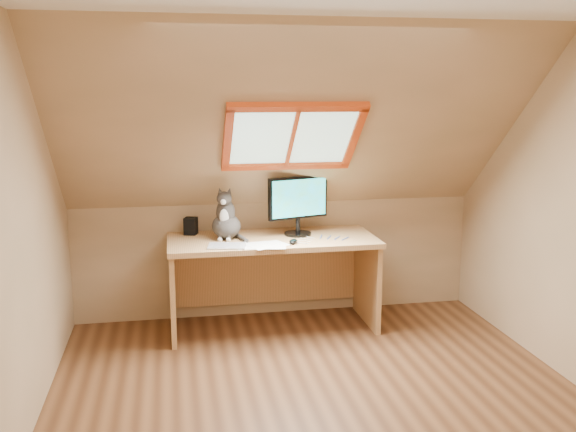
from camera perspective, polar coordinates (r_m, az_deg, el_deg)
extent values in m
plane|color=brown|center=(4.26, 3.09, -16.35)|extent=(3.50, 3.50, 0.00)
cube|color=tan|center=(2.26, 14.03, -9.18)|extent=(3.50, 0.02, 2.40)
cube|color=tan|center=(3.84, -22.99, -1.28)|extent=(0.02, 3.50, 2.40)
cube|color=tan|center=(5.69, -1.00, -3.76)|extent=(3.50, 0.02, 1.00)
cube|color=tan|center=(4.74, 0.52, 7.94)|extent=(3.50, 1.56, 1.41)
cube|color=#B2E0CC|center=(4.82, 0.34, 7.17)|extent=(0.90, 0.53, 0.48)
cube|color=#C34312|center=(4.82, 0.34, 7.17)|extent=(1.02, 0.64, 0.59)
cube|color=tan|center=(5.26, -1.41, -2.18)|extent=(1.70, 0.74, 0.04)
cube|color=tan|center=(5.30, -10.22, -6.60)|extent=(0.04, 0.67, 0.73)
cube|color=tan|center=(5.54, 7.04, -5.70)|extent=(0.04, 0.67, 0.73)
cube|color=tan|center=(5.68, -1.94, -5.19)|extent=(1.60, 0.03, 0.51)
cylinder|color=black|center=(5.35, 0.88, -1.58)|extent=(0.22, 0.22, 0.02)
cylinder|color=black|center=(5.34, 0.88, -0.84)|extent=(0.04, 0.04, 0.12)
cube|color=black|center=(5.29, 0.89, 1.65)|extent=(0.52, 0.19, 0.35)
cube|color=#1181C2|center=(5.27, 1.03, 1.61)|extent=(0.47, 0.15, 0.31)
ellipsoid|color=#46413E|center=(5.24, -5.51, -0.90)|extent=(0.30, 0.33, 0.20)
ellipsoid|color=#46413E|center=(5.20, -5.57, 0.32)|extent=(0.19, 0.19, 0.22)
ellipsoid|color=silver|center=(5.14, -5.69, -0.07)|extent=(0.08, 0.06, 0.13)
ellipsoid|color=#46413E|center=(5.13, -5.69, 1.56)|extent=(0.15, 0.14, 0.11)
sphere|color=silver|center=(5.08, -5.78, 1.25)|extent=(0.04, 0.04, 0.04)
cone|color=#46413E|center=(5.15, -6.07, 2.22)|extent=(0.07, 0.07, 0.07)
cone|color=#46413E|center=(5.13, -5.24, 2.21)|extent=(0.07, 0.06, 0.07)
cube|color=black|center=(5.42, -8.64, -0.88)|extent=(0.13, 0.13, 0.14)
cube|color=#B2B2B7|center=(4.98, -5.45, -2.67)|extent=(0.32, 0.25, 0.01)
ellipsoid|color=black|center=(5.05, 0.47, -2.27)|extent=(0.10, 0.13, 0.03)
cube|color=white|center=(4.98, -2.84, -2.69)|extent=(0.33, 0.27, 0.00)
cube|color=white|center=(4.98, -2.84, -2.68)|extent=(0.32, 0.24, 0.00)
cube|color=white|center=(4.98, -2.84, -2.66)|extent=(0.35, 0.30, 0.00)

